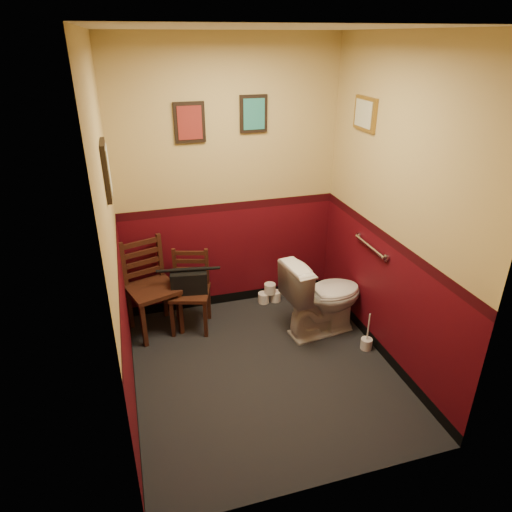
{
  "coord_description": "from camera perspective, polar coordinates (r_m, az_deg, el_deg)",
  "views": [
    {
      "loc": [
        -0.96,
        -3.03,
        2.66
      ],
      "look_at": [
        0.0,
        0.25,
        1.0
      ],
      "focal_mm": 32.0,
      "sensor_mm": 36.0,
      "label": 1
    }
  ],
  "objects": [
    {
      "name": "wall_back",
      "position": [
        4.53,
        -3.43,
        9.05
      ],
      "size": [
        2.2,
        0.0,
        2.7
      ],
      "primitive_type": "cube",
      "rotation": [
        1.57,
        0.0,
        0.0
      ],
      "color": "#49070F",
      "rests_on": "ground"
    },
    {
      "name": "framed_print_back_b",
      "position": [
        4.43,
        -0.3,
        17.34
      ],
      "size": [
        0.26,
        0.04,
        0.34
      ],
      "color": "black",
      "rests_on": "wall_back"
    },
    {
      "name": "chair_right",
      "position": [
        4.53,
        -8.2,
        -4.34
      ],
      "size": [
        0.46,
        0.46,
        0.79
      ],
      "rotation": [
        0.0,
        0.0,
        -0.29
      ],
      "color": "#401E13",
      "rests_on": "floor"
    },
    {
      "name": "wall_front",
      "position": [
        2.44,
        9.69,
        -6.86
      ],
      "size": [
        2.2,
        0.0,
        2.7
      ],
      "primitive_type": "cube",
      "rotation": [
        -1.57,
        0.0,
        0.0
      ],
      "color": "#49070F",
      "rests_on": "ground"
    },
    {
      "name": "grab_bar",
      "position": [
        4.22,
        14.08,
        1.17
      ],
      "size": [
        0.05,
        0.56,
        0.06
      ],
      "color": "silver",
      "rests_on": "wall_right"
    },
    {
      "name": "toilet",
      "position": [
        4.45,
        8.35,
        -5.05
      ],
      "size": [
        0.85,
        0.55,
        0.78
      ],
      "primitive_type": "imported",
      "rotation": [
        0.0,
        0.0,
        1.71
      ],
      "color": "white",
      "rests_on": "floor"
    },
    {
      "name": "handbag",
      "position": [
        4.44,
        -8.37,
        -3.15
      ],
      "size": [
        0.37,
        0.22,
        0.25
      ],
      "rotation": [
        0.0,
        0.0,
        -0.15
      ],
      "color": "black",
      "rests_on": "chair_right"
    },
    {
      "name": "chair_left",
      "position": [
        4.52,
        -13.04,
        -3.85
      ],
      "size": [
        0.55,
        0.55,
        0.93
      ],
      "rotation": [
        0.0,
        0.0,
        0.31
      ],
      "color": "#401E13",
      "rests_on": "floor"
    },
    {
      "name": "wall_left",
      "position": [
        3.3,
        -17.37,
        1.3
      ],
      "size": [
        0.0,
        2.4,
        2.7
      ],
      "primitive_type": "cube",
      "rotation": [
        1.57,
        0.0,
        1.57
      ],
      "color": "#49070F",
      "rests_on": "ground"
    },
    {
      "name": "framed_print_right",
      "position": [
        4.21,
        13.46,
        16.91
      ],
      "size": [
        0.04,
        0.34,
        0.28
      ],
      "color": "olive",
      "rests_on": "wall_right"
    },
    {
      "name": "framed_print_back_a",
      "position": [
        4.31,
        -8.3,
        16.18
      ],
      "size": [
        0.28,
        0.04,
        0.36
      ],
      "color": "black",
      "rests_on": "wall_back"
    },
    {
      "name": "wall_right",
      "position": [
        3.89,
        16.89,
        5.1
      ],
      "size": [
        0.0,
        2.4,
        2.7
      ],
      "primitive_type": "cube",
      "rotation": [
        1.57,
        0.0,
        -1.57
      ],
      "color": "#49070F",
      "rests_on": "ground"
    },
    {
      "name": "tp_stack",
      "position": [
        5.03,
        1.71,
        -4.78
      ],
      "size": [
        0.26,
        0.13,
        0.22
      ],
      "color": "silver",
      "rests_on": "floor"
    },
    {
      "name": "ceiling",
      "position": [
        3.18,
        1.42,
        26.64
      ],
      "size": [
        2.2,
        2.4,
        0.0
      ],
      "primitive_type": "cube",
      "rotation": [
        3.14,
        0.0,
        0.0
      ],
      "color": "silver",
      "rests_on": "ground"
    },
    {
      "name": "toilet_brush",
      "position": [
        4.46,
        13.63,
        -10.52
      ],
      "size": [
        0.11,
        0.11,
        0.38
      ],
      "color": "silver",
      "rests_on": "floor"
    },
    {
      "name": "floor",
      "position": [
        4.14,
        1.0,
        -14.04
      ],
      "size": [
        2.2,
        2.4,
        0.0
      ],
      "primitive_type": "cube",
      "color": "black",
      "rests_on": "ground"
    },
    {
      "name": "framed_print_left",
      "position": [
        3.23,
        -18.19,
        10.15
      ],
      "size": [
        0.04,
        0.3,
        0.38
      ],
      "color": "black",
      "rests_on": "wall_left"
    }
  ]
}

